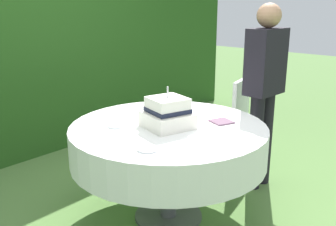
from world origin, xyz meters
TOP-DOWN VIEW (x-y plane):
  - ground_plane at (0.00, 0.00)m, footprint 20.00×20.00m
  - foliage_hedge at (0.00, 2.10)m, footprint 6.52×0.54m
  - cake_table at (0.00, 0.00)m, footprint 1.43×1.43m
  - wedding_cake at (-0.03, -0.02)m, footprint 0.38×0.38m
  - serving_plate_near at (0.41, 0.44)m, footprint 0.11×0.11m
  - serving_plate_far at (-0.44, -0.22)m, footprint 0.13×0.13m
  - serving_plate_left at (-0.27, 0.26)m, footprint 0.13×0.13m
  - napkin_stack at (0.32, -0.25)m, footprint 0.19×0.19m
  - garden_chair at (1.18, 0.21)m, footprint 0.48×0.48m
  - standing_person at (0.95, -0.25)m, footprint 0.37×0.22m

SIDE VIEW (x-z plane):
  - ground_plane at x=0.00m, z-range 0.00..0.00m
  - garden_chair at x=1.18m, z-range 0.10..0.99m
  - cake_table at x=0.00m, z-range 0.24..0.99m
  - napkin_stack at x=0.32m, z-range 0.75..0.76m
  - serving_plate_near at x=0.41m, z-range 0.75..0.76m
  - serving_plate_far at x=-0.44m, z-range 0.75..0.76m
  - serving_plate_left at x=-0.27m, z-range 0.75..0.76m
  - wedding_cake at x=-0.03m, z-range 0.70..1.00m
  - standing_person at x=0.95m, z-range 0.13..1.73m
  - foliage_hedge at x=0.00m, z-range 0.00..2.37m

